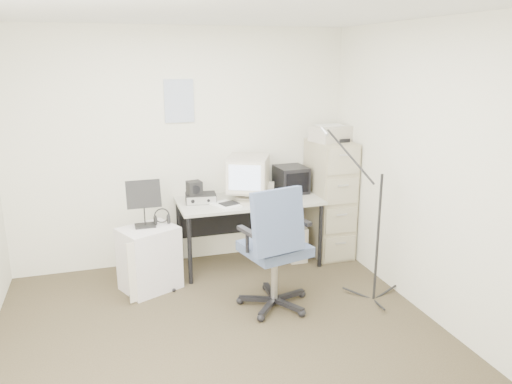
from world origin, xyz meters
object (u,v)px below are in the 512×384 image
object	(u,v)px
desk	(249,232)
side_cart	(149,258)
office_chair	(275,246)
filing_cabinet	(329,199)

from	to	relation	value
desk	side_cart	size ratio (longest dim) A/B	2.41
office_chair	filing_cabinet	bearing A→B (deg)	31.62
filing_cabinet	desk	bearing A→B (deg)	-178.19
office_chair	side_cart	size ratio (longest dim) A/B	1.86
filing_cabinet	desk	xyz separation A→B (m)	(-0.95, -0.03, -0.29)
desk	side_cart	bearing A→B (deg)	-165.19
filing_cabinet	desk	size ratio (longest dim) A/B	0.87
desk	side_cart	world-z (taller)	desk
desk	filing_cabinet	bearing A→B (deg)	1.81
desk	office_chair	world-z (taller)	office_chair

